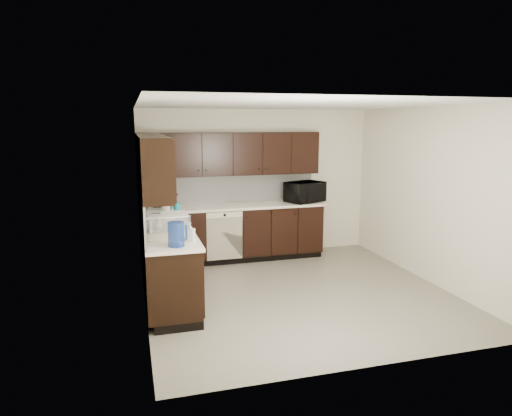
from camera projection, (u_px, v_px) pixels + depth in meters
The scene contains 20 objects.
floor at pixel (297, 292), 6.21m from camera, with size 4.00×4.00×0.00m, color gray.
ceiling at pixel (300, 104), 5.75m from camera, with size 4.00×4.00×0.00m, color white.
wall_back at pixel (257, 183), 7.87m from camera, with size 4.00×0.02×2.50m, color beige.
wall_left at pixel (141, 210), 5.45m from camera, with size 0.02×4.00×2.50m, color beige.
wall_right at pixel (430, 196), 6.50m from camera, with size 0.02×4.00×2.50m, color beige.
wall_front at pixel (378, 239), 4.08m from camera, with size 4.00×0.02×2.50m, color beige.
lower_cabinets at pixel (209, 247), 6.91m from camera, with size 3.00×2.80×0.90m.
countertop at pixel (208, 215), 6.82m from camera, with size 3.03×2.83×0.04m.
backsplash at pixel (192, 196), 6.91m from camera, with size 3.00×2.80×0.48m.
upper_cabinets at pixel (200, 157), 6.73m from camera, with size 3.00×2.80×0.70m.
dishwasher at pixel (225, 233), 7.25m from camera, with size 0.58×0.04×0.78m.
sink at pixel (170, 238), 5.59m from camera, with size 0.54×0.82×0.42m.
microwave at pixel (305, 192), 7.76m from camera, with size 0.62×0.42×0.34m, color black.
soap_bottle_a at pixel (190, 232), 5.21m from camera, with size 0.09×0.10×0.21m, color gray.
soap_bottle_b at pixel (159, 221), 5.79m from camera, with size 0.08×0.09×0.22m, color gray.
toaster_oven at pixel (162, 201), 7.19m from camera, with size 0.36×0.27×0.23m, color #B6B6B9.
storage_bin at pixel (165, 223), 5.71m from camera, with size 0.52×0.39×0.21m, color silver.
blue_pitcher at pixel (176, 234), 4.98m from camera, with size 0.18×0.18×0.27m, color navy.
teal_tumbler at pixel (177, 210), 6.50m from camera, with size 0.10×0.10×0.22m, color #0D8492.
paper_towel_roll at pixel (166, 204), 6.86m from camera, with size 0.12×0.12×0.27m, color white.
Camera 1 is at (-2.12, -5.52, 2.27)m, focal length 32.00 mm.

